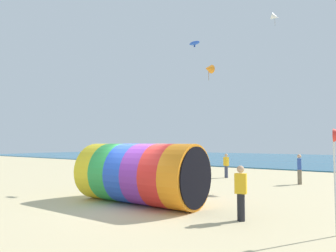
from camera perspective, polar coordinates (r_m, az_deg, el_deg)
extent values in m
plane|color=#CCBA8C|center=(11.88, -7.74, -15.15)|extent=(120.00, 120.00, 0.00)
cube|color=#236084|center=(49.06, 26.25, -5.76)|extent=(120.00, 40.00, 0.10)
cylinder|color=yellow|center=(13.91, -12.42, -8.31)|extent=(0.90, 2.43, 2.42)
cylinder|color=green|center=(13.28, -9.82, -8.58)|extent=(0.90, 2.43, 2.42)
cylinder|color=blue|center=(12.68, -6.97, -8.85)|extent=(0.90, 2.43, 2.42)
cylinder|color=purple|center=(12.12, -3.84, -9.13)|extent=(0.90, 2.43, 2.42)
cylinder|color=red|center=(11.59, -0.40, -9.40)|extent=(0.90, 2.43, 2.42)
cylinder|color=orange|center=(11.11, 3.35, -9.66)|extent=(0.90, 2.43, 2.42)
cylinder|color=black|center=(10.88, 5.44, -9.79)|extent=(0.08, 2.23, 2.23)
cylinder|color=black|center=(10.05, 13.74, -14.79)|extent=(0.24, 0.24, 0.85)
cube|color=yellow|center=(9.93, 13.68, -10.59)|extent=(0.40, 0.29, 0.64)
sphere|color=tan|center=(9.88, 13.64, -7.99)|extent=(0.23, 0.23, 0.23)
cone|color=white|center=(25.68, 19.68, 18.99)|extent=(0.79, 0.69, 0.66)
cylinder|color=gray|center=(25.52, 19.70, 18.12)|extent=(0.03, 0.03, 0.56)
ellipsoid|color=blue|center=(18.62, 5.07, 15.46)|extent=(0.72, 0.35, 0.31)
cube|color=navy|center=(18.57, 5.08, 15.01)|extent=(0.10, 0.02, 0.18)
cone|color=orange|center=(25.49, 7.74, 10.76)|extent=(0.89, 0.92, 0.76)
cylinder|color=#8F4F12|center=(25.35, 7.75, 9.46)|extent=(0.03, 0.03, 0.79)
cylinder|color=#726651|center=(26.91, 1.56, -7.69)|extent=(0.24, 0.24, 0.78)
cube|color=#338C4C|center=(26.86, 1.56, -6.24)|extent=(0.40, 0.29, 0.58)
sphere|color=tan|center=(26.84, 1.56, -5.36)|extent=(0.21, 0.21, 0.21)
cylinder|color=#726651|center=(19.69, 23.79, -8.88)|extent=(0.24, 0.24, 0.87)
cube|color=#2D4CA5|center=(19.62, 23.74, -6.65)|extent=(0.28, 0.39, 0.66)
sphere|color=tan|center=(19.60, 23.71, -5.29)|extent=(0.24, 0.24, 0.24)
cylinder|color=#383D56|center=(21.84, 11.03, -8.56)|extent=(0.24, 0.24, 0.84)
cube|color=yellow|center=(21.78, 11.01, -6.64)|extent=(0.42, 0.35, 0.63)
sphere|color=tan|center=(21.76, 11.00, -5.46)|extent=(0.23, 0.23, 0.23)
cylinder|color=silver|center=(9.24, 29.22, -9.24)|extent=(0.05, 0.05, 2.84)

